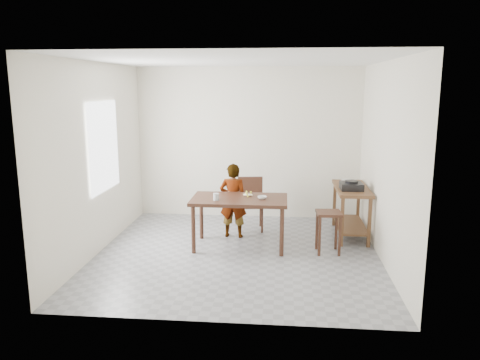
# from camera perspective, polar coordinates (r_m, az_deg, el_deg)

# --- Properties ---
(floor) EXTENTS (4.00, 4.00, 0.04)m
(floor) POSITION_cam_1_polar(r_m,az_deg,el_deg) (6.81, -0.32, -9.12)
(floor) COLOR gray
(floor) RESTS_ON ground
(ceiling) EXTENTS (4.00, 4.00, 0.04)m
(ceiling) POSITION_cam_1_polar(r_m,az_deg,el_deg) (6.39, -0.35, 14.58)
(ceiling) COLOR white
(ceiling) RESTS_ON wall_back
(wall_back) EXTENTS (4.00, 0.04, 2.70)m
(wall_back) POSITION_cam_1_polar(r_m,az_deg,el_deg) (8.45, 1.03, 4.50)
(wall_back) COLOR white
(wall_back) RESTS_ON ground
(wall_front) EXTENTS (4.00, 0.04, 2.70)m
(wall_front) POSITION_cam_1_polar(r_m,az_deg,el_deg) (4.49, -2.88, -1.71)
(wall_front) COLOR white
(wall_front) RESTS_ON ground
(wall_left) EXTENTS (0.04, 4.00, 2.70)m
(wall_left) POSITION_cam_1_polar(r_m,az_deg,el_deg) (6.95, -17.16, 2.49)
(wall_left) COLOR white
(wall_left) RESTS_ON ground
(wall_right) EXTENTS (0.04, 4.00, 2.70)m
(wall_right) POSITION_cam_1_polar(r_m,az_deg,el_deg) (6.57, 17.48, 1.98)
(wall_right) COLOR white
(wall_right) RESTS_ON ground
(window_pane) EXTENTS (0.02, 1.10, 1.30)m
(window_pane) POSITION_cam_1_polar(r_m,az_deg,el_deg) (7.10, -16.24, 3.94)
(window_pane) COLOR white
(window_pane) RESTS_ON wall_left
(dining_table) EXTENTS (1.40, 0.80, 0.75)m
(dining_table) POSITION_cam_1_polar(r_m,az_deg,el_deg) (6.97, -0.08, -5.21)
(dining_table) COLOR #3E2217
(dining_table) RESTS_ON floor
(prep_counter) EXTENTS (0.50, 1.20, 0.80)m
(prep_counter) POSITION_cam_1_polar(r_m,az_deg,el_deg) (7.68, 13.34, -3.74)
(prep_counter) COLOR brown
(prep_counter) RESTS_ON floor
(child) EXTENTS (0.45, 0.31, 1.18)m
(child) POSITION_cam_1_polar(r_m,az_deg,el_deg) (7.38, -0.85, -2.52)
(child) COLOR silver
(child) RESTS_ON floor
(dining_chair) EXTENTS (0.47, 0.47, 0.86)m
(dining_chair) POSITION_cam_1_polar(r_m,az_deg,el_deg) (7.78, 1.31, -3.00)
(dining_chair) COLOR #3E2217
(dining_chair) RESTS_ON floor
(stool) EXTENTS (0.37, 0.37, 0.61)m
(stool) POSITION_cam_1_polar(r_m,az_deg,el_deg) (6.87, 10.69, -6.27)
(stool) COLOR #3E2217
(stool) RESTS_ON floor
(glass_tumbler) EXTENTS (0.11, 0.11, 0.10)m
(glass_tumbler) POSITION_cam_1_polar(r_m,az_deg,el_deg) (6.73, -2.93, -2.06)
(glass_tumbler) COLOR silver
(glass_tumbler) RESTS_ON dining_table
(small_bowl) EXTENTS (0.14, 0.14, 0.04)m
(small_bowl) POSITION_cam_1_polar(r_m,az_deg,el_deg) (6.82, 2.71, -2.14)
(small_bowl) COLOR silver
(small_bowl) RESTS_ON dining_table
(banana) EXTENTS (0.18, 0.16, 0.06)m
(banana) POSITION_cam_1_polar(r_m,az_deg,el_deg) (6.97, 0.97, -1.78)
(banana) COLOR gold
(banana) RESTS_ON dining_table
(serving_bowl) EXTENTS (0.23, 0.23, 0.05)m
(serving_bowl) POSITION_cam_1_polar(r_m,az_deg,el_deg) (7.92, 12.87, -0.12)
(serving_bowl) COLOR silver
(serving_bowl) RESTS_ON prep_counter
(gas_burner) EXTENTS (0.34, 0.34, 0.11)m
(gas_burner) POSITION_cam_1_polar(r_m,az_deg,el_deg) (7.38, 13.42, -0.73)
(gas_burner) COLOR black
(gas_burner) RESTS_ON prep_counter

